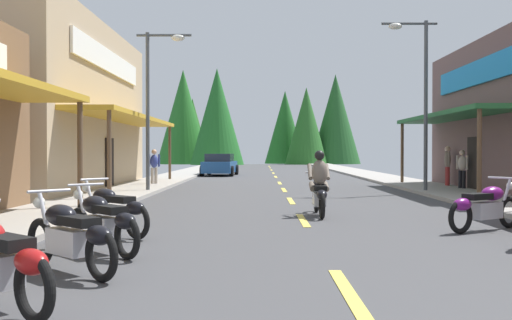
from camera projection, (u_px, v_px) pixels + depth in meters
name	position (u px, v px, depth m)	size (l,w,h in m)	color
ground	(280.00, 186.00, 26.86)	(9.44, 85.46, 0.10)	#424244
sidewalk_left	(152.00, 183.00, 26.89)	(2.50, 85.46, 0.12)	#9E9991
sidewalk_right	(409.00, 183.00, 26.81)	(2.50, 85.46, 0.12)	#9E9991
centerline_dashes	(278.00, 181.00, 29.72)	(0.16, 61.27, 0.01)	#E0C64C
storefront_left_far	(27.00, 107.00, 23.85)	(8.60, 13.80, 6.73)	tan
streetlamp_left	(156.00, 88.00, 21.38)	(2.03, 0.30, 5.95)	#474C51
streetlamp_right	(418.00, 82.00, 21.14)	(2.03, 0.30, 6.33)	#474C51
motorcycle_parked_right_4	(485.00, 206.00, 11.17)	(1.85, 1.24, 1.04)	black
motorcycle_parked_left_2	(70.00, 235.00, 7.29)	(1.64, 1.52, 1.04)	black
motorcycle_parked_left_3	(102.00, 221.00, 8.73)	(1.54, 1.63, 1.04)	black
motorcycle_parked_left_4	(112.00, 209.00, 10.54)	(1.72, 1.43, 1.04)	black
rider_cruising_lead	(319.00, 188.00, 13.83)	(0.60, 2.14, 1.57)	black
pedestrian_by_shop	(154.00, 165.00, 25.56)	(0.47, 0.43, 1.64)	#B2A599
pedestrian_browsing	(462.00, 167.00, 22.32)	(0.40, 0.51, 1.61)	black
pedestrian_waiting	(448.00, 164.00, 24.14)	(0.28, 0.57, 1.77)	maroon
parked_car_curbside	(220.00, 165.00, 36.97)	(2.28, 4.41, 1.40)	#1E4C8C
treeline_backdrop	(252.00, 121.00, 71.07)	(25.38, 12.35, 11.69)	#246823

